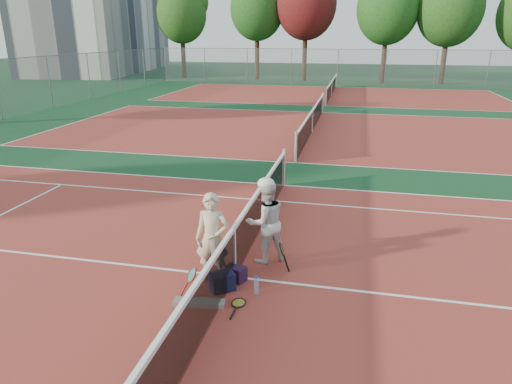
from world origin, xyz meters
The scene contains 23 objects.
ground centered at (0.00, 0.00, 0.00)m, with size 130.00×130.00×0.00m, color #0F381C.
court_main centered at (0.00, 0.00, 0.00)m, with size 23.77×10.97×0.01m, color maroon.
court_far_a centered at (0.00, 13.50, 0.00)m, with size 23.77×10.97×0.01m, color maroon.
court_far_b centered at (0.00, 27.00, 0.00)m, with size 23.77×10.97×0.01m, color maroon.
net_main centered at (0.00, 0.00, 0.51)m, with size 0.10×10.98×1.02m, color black, non-canonical shape.
net_far_a centered at (0.00, 13.50, 0.51)m, with size 0.10×10.98×1.02m, color black, non-canonical shape.
net_far_b centered at (0.00, 27.00, 0.51)m, with size 0.10×10.98×1.02m, color black, non-canonical shape.
fence_back centered at (0.00, 34.00, 1.50)m, with size 32.00×0.06×3.00m, color slate, non-canonical shape.
apartment_block centered at (-28.00, 44.00, 7.50)m, with size 10.00×22.00×15.00m, color beige.
player_a centered at (-0.35, -0.17, 0.82)m, with size 0.60×0.39×1.64m, color #C2B697.
player_b centered at (0.41, 0.78, 0.81)m, with size 0.79×0.62×1.63m, color silver.
racket_red centered at (-0.53, -0.77, 0.26)m, with size 0.34×0.27×0.53m, color maroon, non-canonical shape.
racket_black_held centered at (0.79, 0.40, 0.29)m, with size 0.21×0.27×0.58m, color black, non-canonical shape.
racket_spare centered at (0.29, -0.82, 0.01)m, with size 0.60×0.27×0.03m, color black, non-canonical shape.
sports_bag_navy centered at (-0.10, -0.46, 0.16)m, with size 0.41×0.28×0.32m, color black.
sports_bag_purple centered at (0.05, -0.10, 0.14)m, with size 0.34×0.24×0.28m, color black.
net_cover_canvas centered at (-0.33, -1.00, 0.04)m, with size 0.84×0.20×0.09m, color #64605A.
water_bottle centered at (0.51, -0.46, 0.15)m, with size 0.09×0.09×0.30m, color silver.
tree_back_0 centered at (-15.47, 37.70, 6.06)m, with size 4.88×4.88×8.89m.
tree_back_1 centered at (-7.96, 37.91, 6.42)m, with size 5.04×5.04×9.35m.
tree_back_maroon centered at (-3.29, 37.48, 6.76)m, with size 5.50×5.50×9.94m.
tree_back_3 centered at (3.91, 37.12, 6.31)m, with size 5.38×5.38×9.42m.
tree_back_4 centered at (8.98, 36.93, 6.23)m, with size 5.47×5.47×9.40m.
Camera 1 is at (1.98, -7.09, 4.20)m, focal length 32.00 mm.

